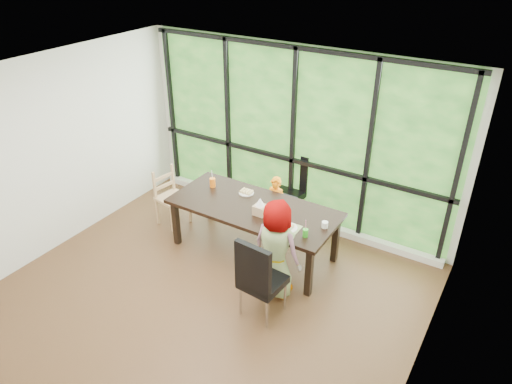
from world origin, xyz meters
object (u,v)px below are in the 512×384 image
chair_window_leather (288,189)px  chair_end_beech (172,198)px  green_cup (305,233)px  plate_far (246,193)px  tissue_box (260,210)px  orange_cup (213,182)px  chair_interior_leather (263,276)px  plate_near (288,228)px  child_older (277,249)px  dining_table (254,229)px  white_mug (325,225)px  child_toddler (275,205)px

chair_window_leather → chair_end_beech: size_ratio=1.20×
chair_end_beech → green_cup: size_ratio=8.46×
plate_far → tissue_box: 0.59m
chair_end_beech → plate_far: size_ratio=4.20×
orange_cup → chair_interior_leather: bearing=-36.5°
chair_interior_leather → plate_near: size_ratio=4.41×
child_older → plate_near: size_ratio=5.35×
chair_window_leather → green_cup: (0.91, -1.27, 0.26)m
dining_table → plate_near: plate_near is taller
orange_cup → chair_end_beech: bearing=-164.9°
dining_table → white_mug: 1.11m
chair_window_leather → child_toddler: chair_window_leather is taller
plate_far → green_cup: bearing=-23.8°
green_cup → chair_interior_leather: bearing=-104.6°
plate_near → white_mug: bearing=34.3°
child_older → green_cup: (0.23, 0.30, 0.15)m
dining_table → chair_window_leather: bearing=90.1°
chair_window_leather → plate_near: 1.40m
plate_far → green_cup: (1.19, -0.52, 0.05)m
dining_table → orange_cup: size_ratio=17.24×
chair_window_leather → orange_cup: (-0.80, -0.83, 0.28)m
child_toddler → plate_near: size_ratio=3.71×
plate_far → green_cup: green_cup is taller
chair_end_beech → orange_cup: (0.65, 0.17, 0.37)m
green_cup → dining_table: bearing=163.2°
plate_near → tissue_box: 0.49m
chair_window_leather → green_cup: 1.58m
dining_table → child_older: bearing=-39.9°
dining_table → child_older: 0.93m
tissue_box → white_mug: bearing=10.3°
plate_near → child_older: bearing=-84.1°
dining_table → tissue_box: (0.18, -0.12, 0.44)m
dining_table → chair_end_beech: bearing=-179.4°
plate_far → white_mug: size_ratio=2.64×
white_mug → chair_window_leather: bearing=137.2°
chair_window_leather → chair_end_beech: 1.76m
chair_end_beech → plate_far: 1.24m
chair_interior_leather → child_older: size_ratio=0.82×
chair_interior_leather → tissue_box: 1.05m
child_older → chair_interior_leather: bearing=101.0°
chair_interior_leather → green_cup: chair_interior_leather is taller
chair_end_beech → plate_near: 2.13m
tissue_box → dining_table: bearing=145.1°
orange_cup → plate_near: bearing=-15.1°
child_toddler → plate_far: child_toddler is taller
chair_window_leather → plate_far: (-0.27, -0.74, 0.22)m
dining_table → chair_interior_leather: bearing=-53.1°
plate_far → white_mug: (1.31, -0.22, 0.03)m
chair_window_leather → tissue_box: chair_window_leather is taller
dining_table → orange_cup: bearing=168.6°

